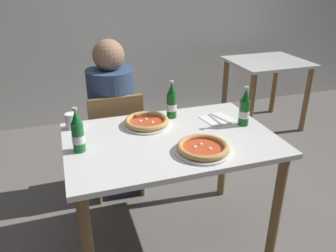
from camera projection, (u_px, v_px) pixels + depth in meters
name	position (u px, v px, depth m)	size (l,w,h in m)	color
ground_plane	(170.00, 237.00, 2.24)	(8.00, 8.00, 0.00)	slate
back_wall_tiled	(106.00, 4.00, 3.59)	(7.00, 0.10, 2.60)	white
dining_table_main	(171.00, 155.00, 1.97)	(1.20, 0.80, 0.75)	silver
chair_behind_table	(116.00, 139.00, 2.49)	(0.40, 0.40, 0.85)	olive
diner_seated	(114.00, 124.00, 2.50)	(0.34, 0.34, 1.21)	#2D3342
dining_table_background	(266.00, 75.00, 3.65)	(0.80, 0.70, 0.75)	silver
pizza_margherita_near	(147.00, 122.00, 2.07)	(0.30, 0.30, 0.04)	white
pizza_marinara_far	(203.00, 148.00, 1.76)	(0.30, 0.30, 0.04)	white
beer_bottle_left	(78.00, 133.00, 1.73)	(0.07, 0.07, 0.25)	#196B2D
beer_bottle_center	(244.00, 109.00, 2.04)	(0.07, 0.07, 0.25)	#14591E
beer_bottle_right	(172.00, 102.00, 2.14)	(0.07, 0.07, 0.25)	#14591E
napkin_with_cutlery	(218.00, 119.00, 2.15)	(0.21, 0.21, 0.01)	white
paper_cup	(71.00, 121.00, 2.02)	(0.07, 0.07, 0.10)	white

